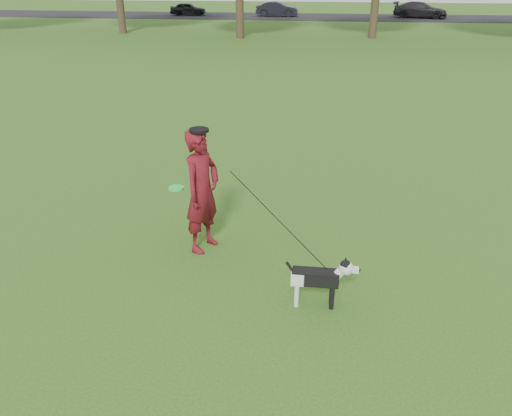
# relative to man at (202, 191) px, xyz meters

# --- Properties ---
(ground) EXTENTS (120.00, 120.00, 0.00)m
(ground) POSITION_rel_man_xyz_m (0.70, -0.57, -0.96)
(ground) COLOR #285116
(ground) RESTS_ON ground
(road) EXTENTS (120.00, 7.00, 0.02)m
(road) POSITION_rel_man_xyz_m (0.70, 39.43, -0.95)
(road) COLOR black
(road) RESTS_ON ground
(man) EXTENTS (0.70, 0.83, 1.92)m
(man) POSITION_rel_man_xyz_m (0.00, 0.00, 0.00)
(man) COLOR #550C20
(man) RESTS_ON ground
(dog) EXTENTS (0.95, 0.19, 0.72)m
(dog) POSITION_rel_man_xyz_m (1.81, -1.27, -0.52)
(dog) COLOR black
(dog) RESTS_ON ground
(car_left) EXTENTS (3.21, 1.54, 1.06)m
(car_left) POSITION_rel_man_xyz_m (-10.19, 39.43, -0.41)
(car_left) COLOR black
(car_left) RESTS_ON road
(car_mid) EXTENTS (3.61, 1.30, 1.18)m
(car_mid) POSITION_rel_man_xyz_m (-2.30, 39.43, -0.35)
(car_mid) COLOR black
(car_mid) RESTS_ON road
(car_right) EXTENTS (4.68, 2.84, 1.27)m
(car_right) POSITION_rel_man_xyz_m (9.72, 39.43, -0.31)
(car_right) COLOR black
(car_right) RESTS_ON road
(man_held_items) EXTENTS (2.42, 1.41, 1.45)m
(man_held_items) POSITION_rel_man_xyz_m (1.19, -0.67, -0.05)
(man_held_items) COLOR #1DE942
(man_held_items) RESTS_ON ground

